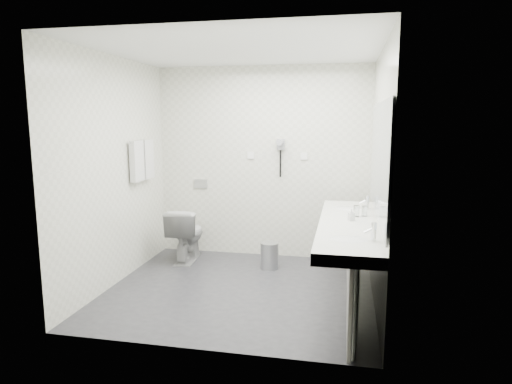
# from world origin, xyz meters

# --- Properties ---
(floor) EXTENTS (2.80, 2.80, 0.00)m
(floor) POSITION_xyz_m (0.00, 0.00, 0.00)
(floor) COLOR #2E2D33
(floor) RESTS_ON ground
(ceiling) EXTENTS (2.80, 2.80, 0.00)m
(ceiling) POSITION_xyz_m (0.00, 0.00, 2.50)
(ceiling) COLOR white
(ceiling) RESTS_ON wall_back
(wall_back) EXTENTS (2.80, 0.00, 2.80)m
(wall_back) POSITION_xyz_m (0.00, 1.30, 1.25)
(wall_back) COLOR silver
(wall_back) RESTS_ON floor
(wall_front) EXTENTS (2.80, 0.00, 2.80)m
(wall_front) POSITION_xyz_m (0.00, -1.30, 1.25)
(wall_front) COLOR silver
(wall_front) RESTS_ON floor
(wall_left) EXTENTS (0.00, 2.60, 2.60)m
(wall_left) POSITION_xyz_m (-1.40, 0.00, 1.25)
(wall_left) COLOR silver
(wall_left) RESTS_ON floor
(wall_right) EXTENTS (0.00, 2.60, 2.60)m
(wall_right) POSITION_xyz_m (1.40, 0.00, 1.25)
(wall_right) COLOR silver
(wall_right) RESTS_ON floor
(vanity_counter) EXTENTS (0.55, 2.20, 0.10)m
(vanity_counter) POSITION_xyz_m (1.12, -0.20, 0.80)
(vanity_counter) COLOR white
(vanity_counter) RESTS_ON floor
(vanity_panel) EXTENTS (0.03, 2.15, 0.75)m
(vanity_panel) POSITION_xyz_m (1.15, -0.20, 0.38)
(vanity_panel) COLOR gray
(vanity_panel) RESTS_ON floor
(vanity_post_near) EXTENTS (0.06, 0.06, 0.75)m
(vanity_post_near) POSITION_xyz_m (1.18, -1.24, 0.38)
(vanity_post_near) COLOR silver
(vanity_post_near) RESTS_ON floor
(vanity_post_far) EXTENTS (0.06, 0.06, 0.75)m
(vanity_post_far) POSITION_xyz_m (1.18, 0.84, 0.38)
(vanity_post_far) COLOR silver
(vanity_post_far) RESTS_ON floor
(mirror) EXTENTS (0.02, 2.20, 1.05)m
(mirror) POSITION_xyz_m (1.39, -0.20, 1.45)
(mirror) COLOR #B2BCC6
(mirror) RESTS_ON wall_right
(basin_near) EXTENTS (0.40, 0.31, 0.05)m
(basin_near) POSITION_xyz_m (1.12, -0.85, 0.83)
(basin_near) COLOR white
(basin_near) RESTS_ON vanity_counter
(basin_far) EXTENTS (0.40, 0.31, 0.05)m
(basin_far) POSITION_xyz_m (1.12, 0.45, 0.83)
(basin_far) COLOR white
(basin_far) RESTS_ON vanity_counter
(faucet_near) EXTENTS (0.04, 0.04, 0.15)m
(faucet_near) POSITION_xyz_m (1.32, -0.85, 0.92)
(faucet_near) COLOR silver
(faucet_near) RESTS_ON vanity_counter
(faucet_far) EXTENTS (0.04, 0.04, 0.15)m
(faucet_far) POSITION_xyz_m (1.32, 0.45, 0.92)
(faucet_far) COLOR silver
(faucet_far) RESTS_ON vanity_counter
(soap_bottle_a) EXTENTS (0.07, 0.07, 0.12)m
(soap_bottle_a) POSITION_xyz_m (1.15, -0.15, 0.91)
(soap_bottle_a) COLOR beige
(soap_bottle_a) RESTS_ON vanity_counter
(glass_left) EXTENTS (0.07, 0.07, 0.11)m
(glass_left) POSITION_xyz_m (1.20, 0.06, 0.90)
(glass_left) COLOR silver
(glass_left) RESTS_ON vanity_counter
(glass_right) EXTENTS (0.07, 0.07, 0.10)m
(glass_right) POSITION_xyz_m (1.28, 0.09, 0.90)
(glass_right) COLOR silver
(glass_right) RESTS_ON vanity_counter
(toilet) EXTENTS (0.42, 0.70, 0.69)m
(toilet) POSITION_xyz_m (-0.91, 0.86, 0.35)
(toilet) COLOR white
(toilet) RESTS_ON floor
(flush_plate) EXTENTS (0.18, 0.02, 0.12)m
(flush_plate) POSITION_xyz_m (-0.85, 1.29, 0.95)
(flush_plate) COLOR #B2B5BA
(flush_plate) RESTS_ON wall_back
(pedal_bin) EXTENTS (0.27, 0.27, 0.31)m
(pedal_bin) POSITION_xyz_m (0.20, 0.75, 0.16)
(pedal_bin) COLOR #B2B5BA
(pedal_bin) RESTS_ON floor
(bin_lid) EXTENTS (0.22, 0.22, 0.02)m
(bin_lid) POSITION_xyz_m (0.20, 0.75, 0.32)
(bin_lid) COLOR #B2B5BA
(bin_lid) RESTS_ON pedal_bin
(towel_rail) EXTENTS (0.02, 0.62, 0.02)m
(towel_rail) POSITION_xyz_m (-1.35, 0.55, 1.55)
(towel_rail) COLOR silver
(towel_rail) RESTS_ON wall_left
(towel_near) EXTENTS (0.07, 0.24, 0.48)m
(towel_near) POSITION_xyz_m (-1.34, 0.41, 1.33)
(towel_near) COLOR silver
(towel_near) RESTS_ON towel_rail
(towel_far) EXTENTS (0.07, 0.24, 0.48)m
(towel_far) POSITION_xyz_m (-1.34, 0.69, 1.33)
(towel_far) COLOR silver
(towel_far) RESTS_ON towel_rail
(dryer_cradle) EXTENTS (0.10, 0.04, 0.14)m
(dryer_cradle) POSITION_xyz_m (0.25, 1.27, 1.50)
(dryer_cradle) COLOR #96979C
(dryer_cradle) RESTS_ON wall_back
(dryer_barrel) EXTENTS (0.08, 0.14, 0.08)m
(dryer_barrel) POSITION_xyz_m (0.25, 1.20, 1.53)
(dryer_barrel) COLOR #96979C
(dryer_barrel) RESTS_ON dryer_cradle
(dryer_cord) EXTENTS (0.02, 0.02, 0.35)m
(dryer_cord) POSITION_xyz_m (0.25, 1.26, 1.25)
(dryer_cord) COLOR black
(dryer_cord) RESTS_ON dryer_cradle
(switch_plate_a) EXTENTS (0.09, 0.02, 0.09)m
(switch_plate_a) POSITION_xyz_m (-0.15, 1.29, 1.35)
(switch_plate_a) COLOR white
(switch_plate_a) RESTS_ON wall_back
(switch_plate_b) EXTENTS (0.09, 0.02, 0.09)m
(switch_plate_b) POSITION_xyz_m (0.55, 1.29, 1.35)
(switch_plate_b) COLOR white
(switch_plate_b) RESTS_ON wall_back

